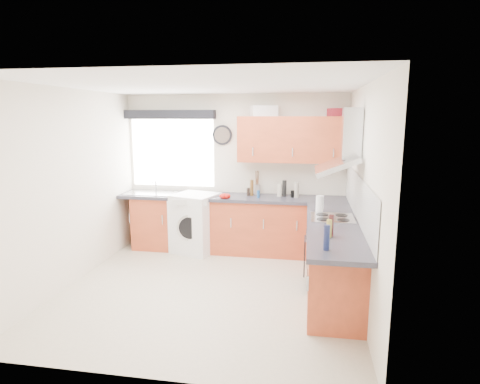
% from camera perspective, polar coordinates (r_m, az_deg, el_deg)
% --- Properties ---
extents(ground_plane, '(3.60, 3.60, 0.00)m').
position_cam_1_polar(ground_plane, '(5.22, -4.38, -13.60)').
color(ground_plane, beige).
extents(ceiling, '(3.60, 3.60, 0.02)m').
position_cam_1_polar(ceiling, '(4.78, -4.82, 14.90)').
color(ceiling, white).
rests_on(ceiling, wall_back).
extents(wall_back, '(3.60, 0.02, 2.50)m').
position_cam_1_polar(wall_back, '(6.58, -0.77, 2.86)').
color(wall_back, silver).
rests_on(wall_back, ground_plane).
extents(wall_front, '(3.60, 0.02, 2.50)m').
position_cam_1_polar(wall_front, '(3.18, -12.56, -5.94)').
color(wall_front, silver).
rests_on(wall_front, ground_plane).
extents(wall_left, '(0.02, 3.60, 2.50)m').
position_cam_1_polar(wall_left, '(5.56, -22.88, 0.57)').
color(wall_left, silver).
rests_on(wall_left, ground_plane).
extents(wall_right, '(0.02, 3.60, 2.50)m').
position_cam_1_polar(wall_right, '(4.74, 17.00, -0.67)').
color(wall_right, silver).
rests_on(wall_right, ground_plane).
extents(window, '(1.40, 0.02, 1.10)m').
position_cam_1_polar(window, '(6.81, -9.56, 5.51)').
color(window, white).
rests_on(window, wall_back).
extents(window_blind, '(1.50, 0.18, 0.14)m').
position_cam_1_polar(window_blind, '(6.70, -9.98, 10.82)').
color(window_blind, black).
rests_on(window_blind, wall_back).
extents(splashback, '(0.01, 3.00, 0.54)m').
position_cam_1_polar(splashback, '(5.05, 16.42, -0.79)').
color(splashback, white).
rests_on(splashback, wall_right).
extents(base_cab_back, '(3.00, 0.58, 0.86)m').
position_cam_1_polar(base_cab_back, '(6.49, -2.08, -4.66)').
color(base_cab_back, '#A33F22').
rests_on(base_cab_back, ground_plane).
extents(base_cab_corner, '(0.60, 0.60, 0.86)m').
position_cam_1_polar(base_cab_corner, '(6.36, 12.22, -5.21)').
color(base_cab_corner, '#A33F22').
rests_on(base_cab_corner, ground_plane).
extents(base_cab_right, '(0.58, 2.10, 0.86)m').
position_cam_1_polar(base_cab_right, '(5.08, 12.99, -9.35)').
color(base_cab_right, '#A33F22').
rests_on(base_cab_right, ground_plane).
extents(worktop_back, '(3.60, 0.62, 0.05)m').
position_cam_1_polar(worktop_back, '(6.36, -1.25, -0.76)').
color(worktop_back, '#2A2933').
rests_on(worktop_back, base_cab_back).
extents(worktop_right, '(0.62, 2.42, 0.05)m').
position_cam_1_polar(worktop_right, '(4.80, 13.19, -4.85)').
color(worktop_right, '#2A2933').
rests_on(worktop_right, base_cab_right).
extents(sink, '(0.84, 0.46, 0.10)m').
position_cam_1_polar(sink, '(6.72, -12.46, 0.17)').
color(sink, '#B4B8C1').
rests_on(sink, worktop_back).
extents(oven, '(0.56, 0.58, 0.85)m').
position_cam_1_polar(oven, '(5.22, 12.78, -8.84)').
color(oven, black).
rests_on(oven, ground_plane).
extents(hob_plate, '(0.52, 0.52, 0.01)m').
position_cam_1_polar(hob_plate, '(5.08, 13.01, -3.60)').
color(hob_plate, '#B4B8C1').
rests_on(hob_plate, worktop_right).
extents(extractor_hood, '(0.52, 0.78, 0.66)m').
position_cam_1_polar(extractor_hood, '(4.95, 14.58, 5.99)').
color(extractor_hood, '#B4B8C1').
rests_on(extractor_hood, wall_right).
extents(upper_cabinets, '(1.70, 0.35, 0.70)m').
position_cam_1_polar(upper_cabinets, '(6.26, 7.59, 7.42)').
color(upper_cabinets, '#A33F22').
rests_on(upper_cabinets, wall_back).
extents(washing_machine, '(0.79, 0.78, 0.94)m').
position_cam_1_polar(washing_machine, '(6.48, -6.36, -4.37)').
color(washing_machine, white).
rests_on(washing_machine, ground_plane).
extents(wall_clock, '(0.32, 0.04, 0.32)m').
position_cam_1_polar(wall_clock, '(6.53, -2.58, 8.09)').
color(wall_clock, black).
rests_on(wall_clock, wall_back).
extents(casserole, '(0.46, 0.40, 0.16)m').
position_cam_1_polar(casserole, '(6.38, 3.38, 11.44)').
color(casserole, white).
rests_on(casserole, upper_cabinets).
extents(storage_box, '(0.31, 0.28, 0.12)m').
position_cam_1_polar(storage_box, '(6.35, 13.69, 10.96)').
color(storage_box, '#AD2435').
rests_on(storage_box, upper_cabinets).
extents(utensil_pot, '(0.14, 0.14, 0.16)m').
position_cam_1_polar(utensil_pot, '(6.47, 2.43, 0.37)').
color(utensil_pot, gray).
rests_on(utensil_pot, worktop_back).
extents(kitchen_roll, '(0.11, 0.11, 0.22)m').
position_cam_1_polar(kitchen_roll, '(5.36, 11.26, -1.66)').
color(kitchen_roll, white).
rests_on(kitchen_roll, worktop_right).
extents(tomato_cluster, '(0.17, 0.17, 0.07)m').
position_cam_1_polar(tomato_cluster, '(6.16, -2.16, -0.57)').
color(tomato_cluster, '#BB0F09').
rests_on(tomato_cluster, worktop_back).
extents(jar_0, '(0.05, 0.05, 0.18)m').
position_cam_1_polar(jar_0, '(6.31, 8.18, 0.08)').
color(jar_0, '#BCB6A1').
rests_on(jar_0, worktop_back).
extents(jar_1, '(0.07, 0.07, 0.25)m').
position_cam_1_polar(jar_1, '(6.31, 6.33, 0.50)').
color(jar_1, black).
rests_on(jar_1, worktop_back).
extents(jar_2, '(0.07, 0.07, 0.24)m').
position_cam_1_polar(jar_2, '(6.26, 8.02, 0.31)').
color(jar_2, gray).
rests_on(jar_2, worktop_back).
extents(jar_3, '(0.06, 0.06, 0.25)m').
position_cam_1_polar(jar_3, '(6.35, 1.68, 0.60)').
color(jar_3, brown).
rests_on(jar_3, worktop_back).
extents(jar_4, '(0.05, 0.05, 0.12)m').
position_cam_1_polar(jar_4, '(6.35, 1.17, 0.03)').
color(jar_4, black).
rests_on(jar_4, worktop_back).
extents(jar_5, '(0.04, 0.04, 0.12)m').
position_cam_1_polar(jar_5, '(6.18, 2.61, -0.31)').
color(jar_5, navy).
rests_on(jar_5, worktop_back).
extents(jar_6, '(0.07, 0.07, 0.20)m').
position_cam_1_polar(jar_6, '(6.32, 5.64, 0.27)').
color(jar_6, '#B9B19E').
rests_on(jar_6, worktop_back).
extents(jar_7, '(0.07, 0.07, 0.11)m').
position_cam_1_polar(jar_7, '(6.28, 7.52, -0.26)').
color(jar_7, black).
rests_on(jar_7, worktop_back).
extents(bottle_0, '(0.06, 0.06, 0.24)m').
position_cam_1_polar(bottle_0, '(3.86, 12.21, -6.37)').
color(bottle_0, '#131B42').
rests_on(bottle_0, worktop_right).
extents(bottle_1, '(0.05, 0.05, 0.23)m').
position_cam_1_polar(bottle_1, '(4.31, 12.84, -4.67)').
color(bottle_1, '#3A1416').
rests_on(bottle_1, worktop_right).
extents(bottle_2, '(0.06, 0.06, 0.19)m').
position_cam_1_polar(bottle_2, '(4.27, 12.56, -5.08)').
color(bottle_2, '#9E9036').
rests_on(bottle_2, worktop_right).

